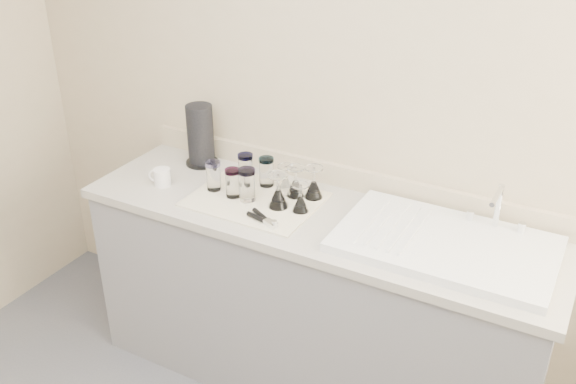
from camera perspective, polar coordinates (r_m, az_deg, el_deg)
The scene contains 17 objects.
room_envelope at distance 1.52m, azimuth -17.52°, elevation -0.08°, with size 3.54×3.50×2.52m.
counter_unit at distance 2.94m, azimuth 2.31°, elevation -9.58°, with size 2.06×0.62×0.90m.
sink_unit at distance 2.53m, azimuth 13.86°, elevation -4.46°, with size 0.82×0.50×0.22m.
dish_towel at distance 2.80m, azimuth -2.93°, elevation -0.65°, with size 0.55×0.42×0.01m, color white.
tumbler_cyan at distance 2.91m, azimuth -3.79°, elevation 2.12°, with size 0.07×0.07×0.14m.
tumbler_purple at distance 2.88m, azimuth -1.93°, elevation 1.83°, with size 0.07×0.07×0.13m.
tumbler_magenta at distance 2.86m, azimuth -6.64°, elevation 1.47°, with size 0.07×0.07×0.13m.
tumbler_blue at distance 2.79m, azimuth -4.93°, elevation 0.83°, with size 0.07×0.07×0.13m.
tumbler_lavender at distance 2.75m, azimuth -3.66°, elevation 0.67°, with size 0.07×0.07×0.15m.
goblet_back_left at distance 2.79m, azimuth 0.66°, elevation 0.53°, with size 0.08×0.08×0.14m.
goblet_back_right at distance 2.78m, azimuth 2.29°, elevation 0.43°, with size 0.08×0.08×0.14m.
goblet_front_left at distance 2.70m, azimuth -0.88°, elevation -0.34°, with size 0.09×0.09×0.15m.
goblet_front_right at distance 2.68m, azimuth 1.12°, elevation -0.89°, with size 0.07×0.07×0.12m.
goblet_extra at distance 2.82m, azimuth -0.20°, elevation 0.77°, with size 0.07×0.07×0.13m.
can_opener at distance 2.62m, azimuth -2.22°, elevation -2.41°, with size 0.16×0.10×0.02m.
white_mug at distance 2.96m, azimuth -11.16°, elevation 1.31°, with size 0.12×0.09×0.08m.
paper_towel_roll at distance 3.10m, azimuth -7.79°, elevation 4.97°, with size 0.16×0.16×0.30m.
Camera 1 is at (1.02, -0.91, 2.23)m, focal length 40.00 mm.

